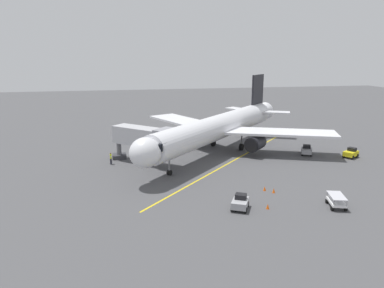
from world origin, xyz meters
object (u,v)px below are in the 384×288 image
at_px(ground_crew_marshaller, 111,158).
at_px(tug_portside, 351,153).
at_px(tug_near_nose, 240,202).
at_px(safety_cone_nose_left, 265,188).
at_px(jet_bridge, 148,138).
at_px(tug_starboard_side, 307,150).
at_px(airplane, 220,127).
at_px(safety_cone_nose_right, 274,190).
at_px(baggage_cart_rear_apron, 336,201).
at_px(safety_cone_wing_port, 268,206).

distance_m(ground_crew_marshaller, tug_portside, 35.67).
distance_m(tug_near_nose, safety_cone_nose_left, 6.13).
xyz_separation_m(jet_bridge, tug_starboard_side, (-24.44, 0.03, -3.06)).
distance_m(airplane, safety_cone_nose_right, 18.84).
distance_m(jet_bridge, tug_near_nose, 19.24).
distance_m(tug_starboard_side, baggage_cart_rear_apron, 20.18).
relative_size(jet_bridge, ground_crew_marshaller, 5.63).
bearing_deg(jet_bridge, baggage_cart_rear_apron, 132.53).
relative_size(jet_bridge, safety_cone_wing_port, 17.50).
bearing_deg(airplane, ground_crew_marshaller, 11.75).
xyz_separation_m(ground_crew_marshaller, tug_near_nose, (-12.89, 18.33, -0.18)).
bearing_deg(jet_bridge, safety_cone_nose_right, 132.42).
distance_m(jet_bridge, ground_crew_marshaller, 6.08).
height_order(jet_bridge, safety_cone_nose_right, jet_bridge).
bearing_deg(safety_cone_nose_right, safety_cone_nose_left, -47.33).
bearing_deg(tug_starboard_side, airplane, -19.36).
relative_size(airplane, ground_crew_marshaller, 19.46).
xyz_separation_m(tug_starboard_side, safety_cone_nose_left, (12.41, 13.14, -0.43)).
height_order(ground_crew_marshaller, safety_cone_wing_port, ground_crew_marshaller).
bearing_deg(safety_cone_nose_left, safety_cone_wing_port, 70.75).
distance_m(airplane, safety_cone_nose_left, 18.01).
xyz_separation_m(ground_crew_marshaller, tug_starboard_side, (-29.71, 0.96, -0.18)).
xyz_separation_m(baggage_cart_rear_apron, safety_cone_nose_left, (5.34, -5.77, -0.38)).
bearing_deg(tug_starboard_side, safety_cone_wing_port, 51.85).
relative_size(airplane, tug_portside, 12.13).
distance_m(baggage_cart_rear_apron, safety_cone_wing_port, 7.09).
height_order(airplane, tug_near_nose, airplane).
bearing_deg(tug_near_nose, airplane, -100.51).
relative_size(tug_near_nose, tug_starboard_side, 1.00).
relative_size(tug_portside, safety_cone_wing_port, 4.99).
height_order(tug_starboard_side, safety_cone_nose_left, tug_starboard_side).
relative_size(tug_portside, safety_cone_nose_right, 4.99).
height_order(tug_portside, baggage_cart_rear_apron, tug_portside).
relative_size(tug_near_nose, safety_cone_nose_right, 4.97).
bearing_deg(jet_bridge, safety_cone_wing_port, 119.98).
bearing_deg(baggage_cart_rear_apron, ground_crew_marshaller, -41.26).
height_order(airplane, safety_cone_wing_port, airplane).
bearing_deg(safety_cone_nose_right, tug_portside, -147.42).
distance_m(tug_near_nose, tug_portside, 26.86).
xyz_separation_m(ground_crew_marshaller, safety_cone_nose_right, (-18.05, 14.91, -0.61)).
bearing_deg(baggage_cart_rear_apron, safety_cone_wing_port, -7.95).
bearing_deg(baggage_cart_rear_apron, safety_cone_nose_right, -47.17).
xyz_separation_m(tug_portside, safety_cone_nose_right, (17.42, 11.13, -0.43)).
bearing_deg(jet_bridge, safety_cone_nose_left, 132.41).
bearing_deg(safety_cone_nose_right, jet_bridge, -47.58).
bearing_deg(safety_cone_wing_port, safety_cone_nose_left, -109.25).
xyz_separation_m(tug_near_nose, tug_starboard_side, (-16.82, -17.37, 0.00)).
bearing_deg(ground_crew_marshaller, baggage_cart_rear_apron, 138.74).
distance_m(airplane, jet_bridge, 12.50).
relative_size(jet_bridge, safety_cone_nose_right, 17.50).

